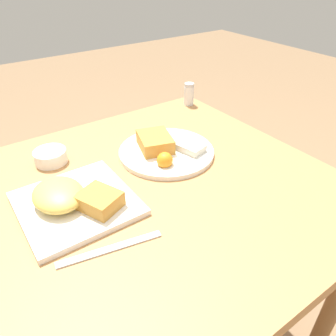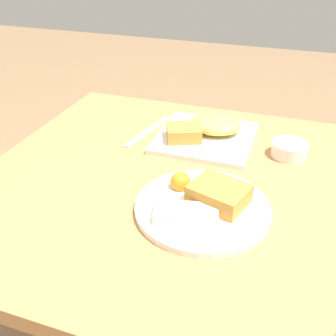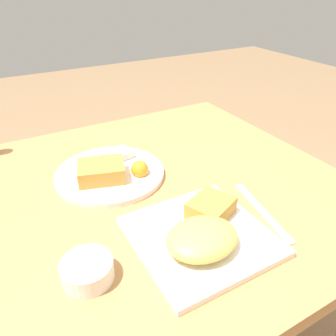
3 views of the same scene
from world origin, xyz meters
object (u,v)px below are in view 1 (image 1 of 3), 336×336
at_px(sauce_ramekin, 50,156).
at_px(butter_knife, 110,249).
at_px(salt_shaker, 189,95).
at_px(plate_square_near, 73,200).
at_px(plate_oval_far, 165,149).

distance_m(sauce_ramekin, butter_knife, 0.38).
bearing_deg(salt_shaker, butter_knife, -49.83).
height_order(sauce_ramekin, salt_shaker, salt_shaker).
bearing_deg(butter_knife, plate_square_near, 104.89).
xyz_separation_m(salt_shaker, butter_knife, (0.49, -0.58, -0.03)).
bearing_deg(plate_square_near, salt_shaker, 118.68).
distance_m(plate_square_near, sauce_ramekin, 0.22).
distance_m(plate_square_near, butter_knife, 0.17).
xyz_separation_m(plate_oval_far, butter_knife, (0.24, -0.30, -0.01)).
relative_size(sauce_ramekin, salt_shaker, 1.07).
distance_m(sauce_ramekin, salt_shaker, 0.57).
bearing_deg(butter_knife, plate_oval_far, 50.11).
xyz_separation_m(plate_square_near, salt_shaker, (-0.32, 0.59, 0.01)).
relative_size(plate_oval_far, salt_shaker, 3.29).
distance_m(plate_oval_far, butter_knife, 0.38).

